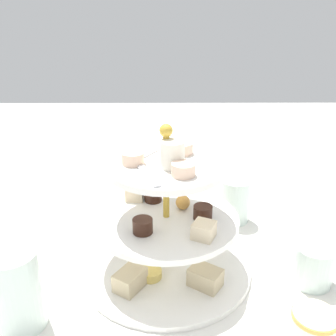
# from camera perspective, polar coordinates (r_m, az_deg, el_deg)

# --- Properties ---
(ground_plane) EXTENTS (2.40, 2.40, 0.00)m
(ground_plane) POSITION_cam_1_polar(r_m,az_deg,el_deg) (0.67, 0.00, -14.79)
(ground_plane) COLOR silver
(tiered_serving_stand) EXTENTS (0.28, 0.28, 0.25)m
(tiered_serving_stand) POSITION_cam_1_polar(r_m,az_deg,el_deg) (0.62, 0.01, -9.22)
(tiered_serving_stand) COLOR white
(tiered_serving_stand) RESTS_ON ground_plane
(water_glass_tall_right) EXTENTS (0.07, 0.07, 0.12)m
(water_glass_tall_right) POSITION_cam_1_polar(r_m,az_deg,el_deg) (0.57, -21.48, -16.72)
(water_glass_tall_right) COLOR silver
(water_glass_tall_right) RESTS_ON ground_plane
(water_glass_short_left) EXTENTS (0.06, 0.06, 0.07)m
(water_glass_short_left) POSITION_cam_1_polar(r_m,az_deg,el_deg) (0.66, 21.18, -13.37)
(water_glass_short_left) COLOR silver
(water_glass_short_left) RESTS_ON ground_plane
(teacup_with_saucer) EXTENTS (0.09, 0.09, 0.05)m
(teacup_with_saucer) POSITION_cam_1_polar(r_m,az_deg,el_deg) (0.57, 21.18, -21.69)
(teacup_with_saucer) COLOR white
(teacup_with_saucer) RESTS_ON ground_plane
(butter_knife_left) EXTENTS (0.14, 0.12, 0.00)m
(butter_knife_left) POSITION_cam_1_polar(r_m,az_deg,el_deg) (0.87, -12.62, -5.62)
(butter_knife_left) COLOR silver
(butter_knife_left) RESTS_ON ground_plane
(water_glass_mid_back) EXTENTS (0.06, 0.06, 0.09)m
(water_glass_mid_back) POSITION_cam_1_polar(r_m,az_deg,el_deg) (0.79, 10.22, -4.81)
(water_glass_mid_back) COLOR silver
(water_glass_mid_back) RESTS_ON ground_plane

